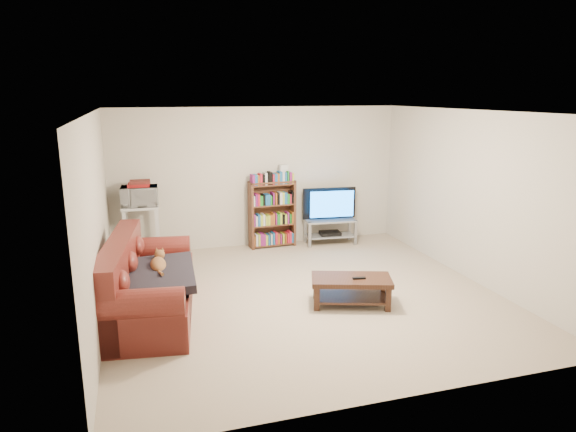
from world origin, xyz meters
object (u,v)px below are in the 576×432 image
object	(u,v)px
sofa	(143,289)
bookshelf	(272,213)
tv_stand	(330,227)
coffee_table	(351,286)

from	to	relation	value
sofa	bookshelf	distance (m)	3.23
sofa	tv_stand	distance (m)	3.92
tv_stand	bookshelf	xyz separation A→B (m)	(-1.03, 0.14, 0.30)
sofa	bookshelf	world-z (taller)	bookshelf
sofa	coffee_table	size ratio (longest dim) A/B	2.08
sofa	bookshelf	bearing A→B (deg)	53.79
sofa	tv_stand	world-z (taller)	sofa
coffee_table	tv_stand	bearing A→B (deg)	92.74
coffee_table	sofa	bearing A→B (deg)	-171.63
coffee_table	tv_stand	distance (m)	2.73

